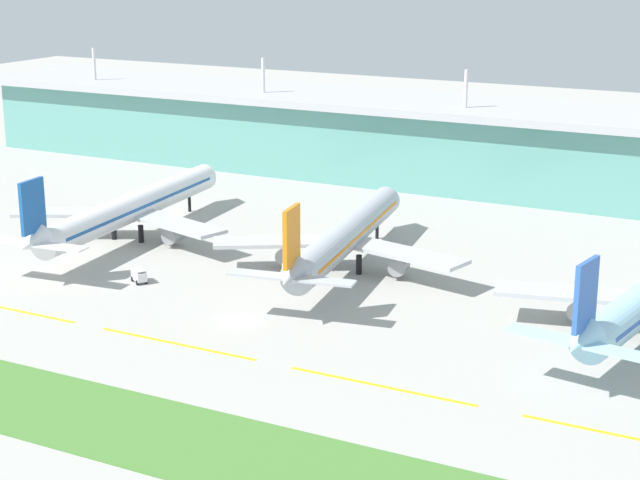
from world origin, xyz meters
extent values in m
plane|color=#A8A59E|center=(0.00, 0.00, 0.00)|extent=(600.00, 600.00, 0.00)
cube|color=#5B9E93|center=(0.00, 108.65, 9.38)|extent=(280.00, 28.00, 18.76)
cube|color=#B2B2B7|center=(0.00, 108.65, 19.66)|extent=(288.00, 34.00, 1.80)
cylinder|color=silver|center=(-112.00, 103.05, 25.06)|extent=(0.90, 0.90, 9.00)
cylinder|color=silver|center=(-56.00, 103.05, 25.06)|extent=(0.90, 0.90, 9.00)
cylinder|color=silver|center=(0.00, 103.05, 25.06)|extent=(0.90, 0.90, 9.00)
cylinder|color=white|center=(-45.37, 32.61, 6.50)|extent=(11.82, 61.85, 5.80)
cone|color=white|center=(-48.59, 65.24, 6.50)|extent=(5.88, 4.52, 5.51)
cone|color=white|center=(-42.05, -1.01, 7.70)|extent=(5.56, 7.08, 5.72)
cube|color=#19519E|center=(-42.15, -0.02, 14.15)|extent=(1.32, 6.44, 9.50)
cube|color=white|center=(-47.57, -1.06, 7.50)|extent=(10.27, 4.17, 0.36)
cube|color=white|center=(-36.63, 0.02, 7.50)|extent=(10.27, 4.17, 0.36)
cube|color=#B7BABF|center=(-56.88, 27.03, 5.20)|extent=(24.42, 17.16, 0.70)
cylinder|color=gray|center=(-55.82, 28.58, 2.40)|extent=(3.63, 4.79, 3.20)
cube|color=#B7BABF|center=(-32.99, 29.39, 5.20)|extent=(24.94, 13.29, 0.70)
cylinder|color=gray|center=(-34.33, 30.70, 2.40)|extent=(3.63, 4.79, 3.20)
cylinder|color=black|center=(-47.63, 55.59, 1.80)|extent=(0.70, 0.70, 3.60)
cylinder|color=black|center=(-48.26, 29.31, 1.80)|extent=(1.10, 1.10, 3.60)
cylinder|color=black|center=(-41.89, 29.94, 1.80)|extent=(1.10, 1.10, 3.60)
cube|color=#19519E|center=(-45.37, 32.61, 6.90)|extent=(11.25, 55.72, 0.60)
cylinder|color=#ADB2BC|center=(2.72, 33.87, 6.50)|extent=(14.89, 56.77, 5.80)
cone|color=#ADB2BC|center=(-2.18, 63.76, 6.50)|extent=(6.09, 4.84, 5.51)
cone|color=#ADB2BC|center=(7.79, 2.99, 7.70)|extent=(5.94, 7.34, 5.72)
cube|color=orange|center=(7.62, 3.98, 14.15)|extent=(1.73, 6.43, 9.50)
cube|color=#ADB2BC|center=(2.28, 2.60, 7.50)|extent=(10.39, 4.78, 0.36)
cube|color=#ADB2BC|center=(13.13, 4.38, 7.50)|extent=(10.39, 4.78, 0.36)
cube|color=#B7BABF|center=(-8.41, 27.56, 5.20)|extent=(24.04, 18.28, 0.70)
cylinder|color=gray|center=(-7.45, 29.18, 2.40)|extent=(3.89, 4.96, 3.20)
cube|color=#B7BABF|center=(15.28, 31.44, 5.20)|extent=(24.91, 11.90, 0.70)
cylinder|color=gray|center=(13.86, 32.67, 2.40)|extent=(3.89, 4.96, 3.20)
cylinder|color=black|center=(-0.72, 54.80, 1.80)|extent=(0.70, 0.70, 3.60)
cylinder|color=black|center=(0.05, 30.39, 1.80)|extent=(1.10, 1.10, 3.60)
cylinder|color=black|center=(6.36, 31.43, 1.80)|extent=(1.10, 1.10, 3.60)
cube|color=orange|center=(2.72, 33.87, 6.90)|extent=(14.01, 51.19, 0.60)
cone|color=#9ED1EA|center=(55.61, -3.94, 7.70)|extent=(5.88, 7.30, 5.72)
cube|color=#2D5BB7|center=(55.76, -2.95, 14.15)|extent=(1.67, 6.43, 9.50)
cube|color=#9ED1EA|center=(50.25, -2.61, 7.50)|extent=(10.37, 4.68, 0.36)
cube|color=#9ED1EA|center=(61.12, -4.29, 7.50)|extent=(10.37, 4.68, 0.36)
cube|color=#B7BABF|center=(47.65, 23.22, 5.20)|extent=(24.92, 12.12, 0.70)
cylinder|color=gray|center=(49.06, 24.47, 2.40)|extent=(3.85, 4.93, 3.20)
cylinder|color=black|center=(56.57, 23.29, 1.80)|extent=(1.10, 1.10, 3.60)
cube|color=yellow|center=(-37.00, -12.92, 0.02)|extent=(28.00, 0.70, 0.04)
cube|color=yellow|center=(-3.00, -12.92, 0.02)|extent=(28.00, 0.70, 0.04)
cube|color=yellow|center=(31.00, -12.92, 0.02)|extent=(28.00, 0.70, 0.04)
cube|color=yellow|center=(65.00, -12.92, 0.02)|extent=(28.00, 0.70, 0.04)
cube|color=#477A33|center=(0.00, -39.22, 0.05)|extent=(300.00, 18.00, 0.10)
cube|color=silver|center=(-26.36, 8.69, 1.25)|extent=(4.00, 3.47, 1.60)
cube|color=silver|center=(-26.36, 8.69, 2.40)|extent=(3.70, 3.27, 0.16)
cylinder|color=black|center=(-27.86, 8.69, 0.45)|extent=(0.95, 0.78, 0.90)
cylinder|color=black|center=(-26.98, 10.05, 0.45)|extent=(0.95, 0.78, 0.90)
cylinder|color=black|center=(-25.74, 7.32, 0.45)|extent=(0.95, 0.78, 0.90)
cylinder|color=black|center=(-24.86, 8.68, 0.45)|extent=(0.95, 0.78, 0.90)
camera|label=1|loc=(85.68, -135.39, 58.98)|focal=59.24mm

